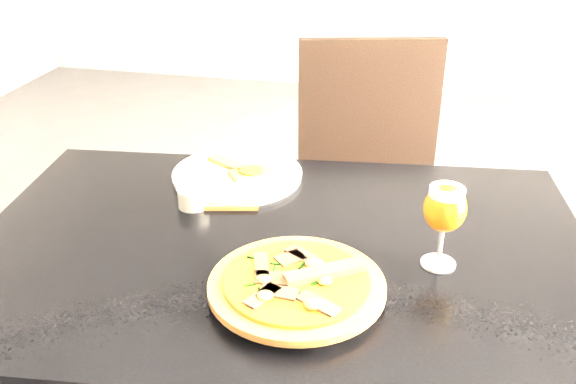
% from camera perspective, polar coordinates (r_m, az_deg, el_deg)
% --- Properties ---
extents(dining_table, '(1.28, 0.93, 0.75)m').
position_cam_1_polar(dining_table, '(1.29, -0.74, -8.03)').
color(dining_table, black).
rests_on(dining_table, ground).
extents(chair_far, '(0.54, 0.54, 0.96)m').
position_cam_1_polar(chair_far, '(1.92, 7.38, -0.20)').
color(chair_far, black).
rests_on(chair_far, ground).
extents(plate_main, '(0.37, 0.37, 0.02)m').
position_cam_1_polar(plate_main, '(1.11, 0.91, -8.54)').
color(plate_main, silver).
rests_on(plate_main, dining_table).
extents(pizza, '(0.30, 0.30, 0.03)m').
position_cam_1_polar(pizza, '(1.09, 0.84, -8.12)').
color(pizza, brown).
rests_on(pizza, plate_main).
extents(plate_second, '(0.31, 0.31, 0.02)m').
position_cam_1_polar(plate_second, '(1.50, -4.51, 1.54)').
color(plate_second, silver).
rests_on(plate_second, dining_table).
extents(crust_scraps, '(0.18, 0.13, 0.01)m').
position_cam_1_polar(crust_scraps, '(1.49, -3.97, 2.00)').
color(crust_scraps, brown).
rests_on(crust_scraps, plate_second).
extents(loose_crust, '(0.12, 0.05, 0.01)m').
position_cam_1_polar(loose_crust, '(1.37, -5.18, -1.23)').
color(loose_crust, brown).
rests_on(loose_crust, dining_table).
extents(sauce_cup, '(0.06, 0.06, 0.04)m').
position_cam_1_polar(sauce_cup, '(1.38, -8.47, -0.41)').
color(sauce_cup, silver).
rests_on(sauce_cup, dining_table).
extents(beer_glass, '(0.08, 0.08, 0.16)m').
position_cam_1_polar(beer_glass, '(1.16, 13.78, -1.48)').
color(beer_glass, '#B1B5BB').
rests_on(beer_glass, dining_table).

